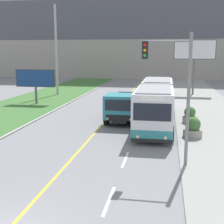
{
  "coord_description": "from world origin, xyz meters",
  "views": [
    {
      "loc": [
        4.74,
        -7.41,
        5.49
      ],
      "look_at": [
        1.1,
        13.19,
        1.4
      ],
      "focal_mm": 50.0,
      "sensor_mm": 36.0,
      "label": 1
    }
  ],
  "objects_px": {
    "billboard_large": "(195,52)",
    "planter_round_near": "(193,128)",
    "dump_truck": "(123,107)",
    "billboard_small": "(35,79)",
    "city_bus": "(156,103)",
    "utility_pole_far": "(56,50)",
    "car_distant": "(159,90)",
    "planter_round_second": "(190,116)",
    "traffic_light_mast": "(176,84)"
  },
  "relations": [
    {
      "from": "city_bus",
      "to": "billboard_large",
      "type": "relative_size",
      "value": 1.83
    },
    {
      "from": "utility_pole_far",
      "to": "planter_round_second",
      "type": "xyz_separation_m",
      "value": [
        15.59,
        -13.84,
        -4.98
      ]
    },
    {
      "from": "billboard_large",
      "to": "utility_pole_far",
      "type": "bearing_deg",
      "value": -169.91
    },
    {
      "from": "city_bus",
      "to": "utility_pole_far",
      "type": "bearing_deg",
      "value": 132.76
    },
    {
      "from": "car_distant",
      "to": "planter_round_near",
      "type": "height_order",
      "value": "car_distant"
    },
    {
      "from": "dump_truck",
      "to": "planter_round_second",
      "type": "relative_size",
      "value": 5.41
    },
    {
      "from": "dump_truck",
      "to": "billboard_small",
      "type": "distance_m",
      "value": 12.5
    },
    {
      "from": "utility_pole_far",
      "to": "billboard_small",
      "type": "bearing_deg",
      "value": -88.53
    },
    {
      "from": "billboard_small",
      "to": "utility_pole_far",
      "type": "bearing_deg",
      "value": 91.47
    },
    {
      "from": "billboard_large",
      "to": "planter_round_near",
      "type": "xyz_separation_m",
      "value": [
        -1.58,
        -21.03,
        -4.73
      ]
    },
    {
      "from": "city_bus",
      "to": "utility_pole_far",
      "type": "xyz_separation_m",
      "value": [
        -13.0,
        14.06,
        4.04
      ]
    },
    {
      "from": "billboard_small",
      "to": "traffic_light_mast",
      "type": "bearing_deg",
      "value": -48.87
    },
    {
      "from": "planter_round_near",
      "to": "city_bus",
      "type": "bearing_deg",
      "value": 122.37
    },
    {
      "from": "utility_pole_far",
      "to": "planter_round_second",
      "type": "bearing_deg",
      "value": -41.6
    },
    {
      "from": "planter_round_second",
      "to": "dump_truck",
      "type": "bearing_deg",
      "value": -177.62
    },
    {
      "from": "billboard_small",
      "to": "planter_round_second",
      "type": "bearing_deg",
      "value": -23.62
    },
    {
      "from": "city_bus",
      "to": "car_distant",
      "type": "relative_size",
      "value": 2.94
    },
    {
      "from": "utility_pole_far",
      "to": "planter_round_near",
      "type": "bearing_deg",
      "value": -49.27
    },
    {
      "from": "dump_truck",
      "to": "planter_round_near",
      "type": "bearing_deg",
      "value": -38.13
    },
    {
      "from": "dump_truck",
      "to": "planter_round_near",
      "type": "xyz_separation_m",
      "value": [
        5.03,
        -3.94,
        -0.52
      ]
    },
    {
      "from": "planter_round_near",
      "to": "planter_round_second",
      "type": "bearing_deg",
      "value": 88.73
    },
    {
      "from": "dump_truck",
      "to": "planter_round_near",
      "type": "relative_size",
      "value": 5.16
    },
    {
      "from": "dump_truck",
      "to": "planter_round_near",
      "type": "distance_m",
      "value": 6.41
    },
    {
      "from": "dump_truck",
      "to": "utility_pole_far",
      "type": "bearing_deg",
      "value": 126.7
    },
    {
      "from": "dump_truck",
      "to": "billboard_small",
      "type": "relative_size",
      "value": 1.61
    },
    {
      "from": "car_distant",
      "to": "planter_round_second",
      "type": "xyz_separation_m",
      "value": [
        2.73,
        -15.48,
        -0.05
      ]
    },
    {
      "from": "city_bus",
      "to": "billboard_small",
      "type": "height_order",
      "value": "billboard_small"
    },
    {
      "from": "traffic_light_mast",
      "to": "planter_round_second",
      "type": "xyz_separation_m",
      "value": [
        1.41,
        9.29,
        -3.38
      ]
    },
    {
      "from": "car_distant",
      "to": "billboard_small",
      "type": "distance_m",
      "value": 15.53
    },
    {
      "from": "billboard_small",
      "to": "billboard_large",
      "type": "bearing_deg",
      "value": 30.98
    },
    {
      "from": "traffic_light_mast",
      "to": "billboard_small",
      "type": "height_order",
      "value": "traffic_light_mast"
    },
    {
      "from": "dump_truck",
      "to": "traffic_light_mast",
      "type": "relative_size",
      "value": 1.08
    },
    {
      "from": "dump_truck",
      "to": "planter_round_second",
      "type": "xyz_separation_m",
      "value": [
        5.12,
        0.21,
        -0.54
      ]
    },
    {
      "from": "utility_pole_far",
      "to": "traffic_light_mast",
      "type": "relative_size",
      "value": 1.76
    },
    {
      "from": "city_bus",
      "to": "planter_round_second",
      "type": "distance_m",
      "value": 2.76
    },
    {
      "from": "city_bus",
      "to": "dump_truck",
      "type": "relative_size",
      "value": 1.85
    },
    {
      "from": "car_distant",
      "to": "billboard_small",
      "type": "xyz_separation_m",
      "value": [
        -12.68,
        -8.75,
        1.92
      ]
    },
    {
      "from": "car_distant",
      "to": "utility_pole_far",
      "type": "distance_m",
      "value": 13.87
    },
    {
      "from": "traffic_light_mast",
      "to": "utility_pole_far",
      "type": "bearing_deg",
      "value": 121.51
    },
    {
      "from": "dump_truck",
      "to": "planter_round_second",
      "type": "distance_m",
      "value": 5.15
    },
    {
      "from": "car_distant",
      "to": "billboard_large",
      "type": "xyz_separation_m",
      "value": [
        4.21,
        1.39,
        4.7
      ]
    },
    {
      "from": "traffic_light_mast",
      "to": "city_bus",
      "type": "bearing_deg",
      "value": 97.38
    },
    {
      "from": "traffic_light_mast",
      "to": "billboard_small",
      "type": "distance_m",
      "value": 21.32
    },
    {
      "from": "traffic_light_mast",
      "to": "planter_round_second",
      "type": "relative_size",
      "value": 5.01
    },
    {
      "from": "dump_truck",
      "to": "utility_pole_far",
      "type": "height_order",
      "value": "utility_pole_far"
    },
    {
      "from": "car_distant",
      "to": "planter_round_second",
      "type": "distance_m",
      "value": 15.72
    },
    {
      "from": "car_distant",
      "to": "planter_round_near",
      "type": "distance_m",
      "value": 19.82
    },
    {
      "from": "billboard_large",
      "to": "billboard_small",
      "type": "xyz_separation_m",
      "value": [
        -16.89,
        -10.14,
        -2.78
      ]
    },
    {
      "from": "billboard_large",
      "to": "planter_round_near",
      "type": "bearing_deg",
      "value": -94.28
    },
    {
      "from": "city_bus",
      "to": "dump_truck",
      "type": "height_order",
      "value": "city_bus"
    }
  ]
}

